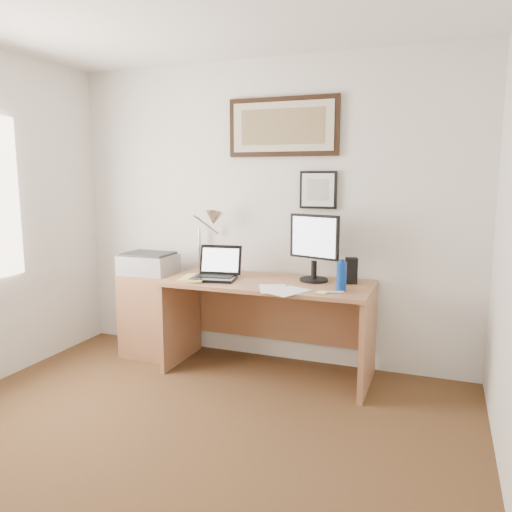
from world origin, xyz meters
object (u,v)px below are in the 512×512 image
at_px(side_cabinet, 155,314).
at_px(water_bottle, 341,276).
at_px(desk, 272,308).
at_px(laptop, 216,272).
at_px(printer, 149,263).
at_px(book, 182,278).
at_px(lcd_monitor, 314,244).

xyz_separation_m(side_cabinet, water_bottle, (1.66, -0.17, 0.49)).
bearing_deg(desk, water_bottle, -18.77).
xyz_separation_m(laptop, printer, (-0.69, 0.10, 0.01)).
xyz_separation_m(book, printer, (-0.44, 0.20, 0.06)).
bearing_deg(laptop, printer, 172.04).
xyz_separation_m(side_cabinet, printer, (-0.04, -0.01, 0.45)).
bearing_deg(water_bottle, laptop, 176.63).
xyz_separation_m(water_bottle, desk, (-0.59, 0.20, -0.34)).
height_order(water_bottle, book, water_bottle).
height_order(side_cabinet, printer, printer).
relative_size(water_bottle, lcd_monitor, 0.40).
bearing_deg(book, printer, 155.73).
bearing_deg(printer, side_cabinet, 16.00).
xyz_separation_m(book, laptop, (0.25, 0.10, 0.05)).
xyz_separation_m(water_bottle, lcd_monitor, (-0.26, 0.24, 0.19)).
bearing_deg(book, desk, 20.02).
height_order(book, lcd_monitor, lcd_monitor).
xyz_separation_m(book, lcd_monitor, (1.00, 0.28, 0.28)).
distance_m(water_bottle, printer, 1.71).
bearing_deg(desk, side_cabinet, -178.11).
relative_size(book, laptop, 0.74).
distance_m(water_bottle, laptop, 1.01).
distance_m(water_bottle, desk, 0.71).
bearing_deg(desk, laptop, -161.25).
height_order(book, desk, book).
distance_m(book, desk, 0.75).
distance_m(side_cabinet, printer, 0.45).
distance_m(side_cabinet, lcd_monitor, 1.56).
bearing_deg(lcd_monitor, laptop, -166.32).
bearing_deg(printer, lcd_monitor, 3.41).
bearing_deg(laptop, lcd_monitor, 13.68).
xyz_separation_m(water_bottle, laptop, (-1.01, 0.06, -0.05)).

